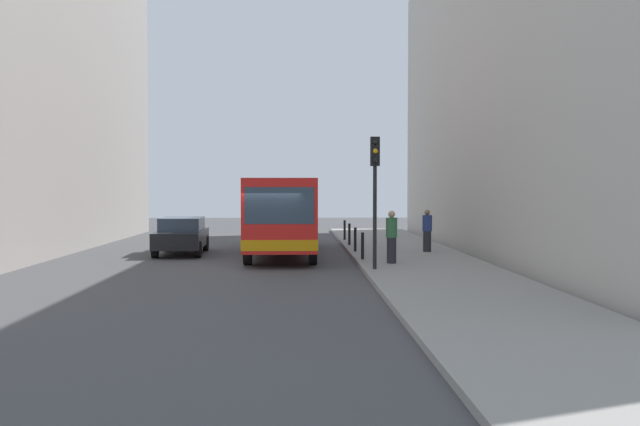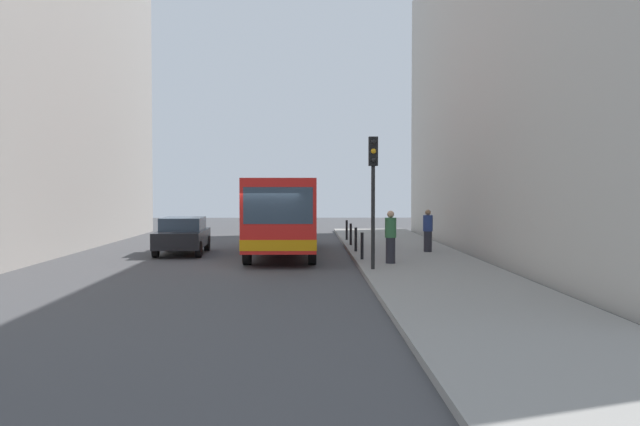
{
  "view_description": "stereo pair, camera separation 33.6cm",
  "coord_description": "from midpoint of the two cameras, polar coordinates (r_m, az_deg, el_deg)",
  "views": [
    {
      "loc": [
        1.15,
        -23.96,
        2.66
      ],
      "look_at": [
        1.99,
        2.55,
        1.73
      ],
      "focal_mm": 39.88,
      "sensor_mm": 36.0,
      "label": 1
    },
    {
      "loc": [
        1.48,
        -23.97,
        2.66
      ],
      "look_at": [
        1.99,
        2.55,
        1.73
      ],
      "focal_mm": 39.88,
      "sensor_mm": 36.0,
      "label": 2
    }
  ],
  "objects": [
    {
      "name": "bollard_mid",
      "position": [
        28.28,
        2.51,
        -2.13
      ],
      "size": [
        0.11,
        0.11,
        0.95
      ],
      "primitive_type": "cylinder",
      "color": "black",
      "rests_on": "sidewalk"
    },
    {
      "name": "sidewalk",
      "position": [
        24.45,
        7.82,
        -4.09
      ],
      "size": [
        4.4,
        40.0,
        0.15
      ],
      "primitive_type": "cube",
      "color": "gray",
      "rests_on": "ground"
    },
    {
      "name": "pedestrian_mid_sidewalk",
      "position": [
        28.38,
        8.26,
        -1.41
      ],
      "size": [
        0.38,
        0.38,
        1.67
      ],
      "rotation": [
        0.0,
        0.0,
        2.03
      ],
      "color": "#26262D",
      "rests_on": "sidewalk"
    },
    {
      "name": "bollard_far",
      "position": [
        31.44,
        2.07,
        -1.71
      ],
      "size": [
        0.11,
        0.11,
        0.95
      ],
      "primitive_type": "cylinder",
      "color": "black",
      "rests_on": "sidewalk"
    },
    {
      "name": "bollard_farthest",
      "position": [
        34.61,
        1.71,
        -1.37
      ],
      "size": [
        0.11,
        0.11,
        0.95
      ],
      "primitive_type": "cylinder",
      "color": "black",
      "rests_on": "sidewalk"
    },
    {
      "name": "car_beside_bus",
      "position": [
        29.21,
        -11.36,
        -1.72
      ],
      "size": [
        1.98,
        4.46,
        1.48
      ],
      "rotation": [
        0.0,
        0.0,
        3.18
      ],
      "color": "black",
      "rests_on": "ground"
    },
    {
      "name": "bus",
      "position": [
        28.65,
        -3.4,
        0.13
      ],
      "size": [
        2.6,
        11.04,
        3.0
      ],
      "rotation": [
        0.0,
        0.0,
        3.15
      ],
      "color": "red",
      "rests_on": "ground"
    },
    {
      "name": "pedestrian_near_signal",
      "position": [
        23.85,
        5.36,
        -1.92
      ],
      "size": [
        0.38,
        0.38,
        1.76
      ],
      "rotation": [
        0.0,
        0.0,
        5.06
      ],
      "color": "#26262D",
      "rests_on": "sidewalk"
    },
    {
      "name": "ground_plane",
      "position": [
        24.15,
        -4.95,
        -4.33
      ],
      "size": [
        80.0,
        80.0,
        0.0
      ],
      "primitive_type": "plane",
      "color": "#424244"
    },
    {
      "name": "traffic_light",
      "position": [
        22.03,
        4.0,
        2.89
      ],
      "size": [
        0.28,
        0.33,
        4.1
      ],
      "color": "black",
      "rests_on": "sidewalk"
    },
    {
      "name": "building_right",
      "position": [
        30.09,
        18.28,
        10.32
      ],
      "size": [
        7.0,
        32.0,
        14.13
      ],
      "primitive_type": "cube",
      "color": "#BCB7AD",
      "rests_on": "ground"
    },
    {
      "name": "bollard_near",
      "position": [
        25.12,
        3.05,
        -2.65
      ],
      "size": [
        0.11,
        0.11,
        0.95
      ],
      "primitive_type": "cylinder",
      "color": "black",
      "rests_on": "sidewalk"
    }
  ]
}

